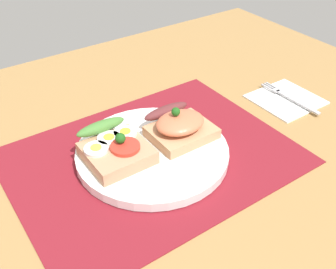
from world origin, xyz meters
TOP-DOWN VIEW (x-y plane):
  - ground_plane at (0.00, 0.00)cm, footprint 120.00×90.00cm
  - placemat at (0.00, 0.00)cm, footprint 43.49×33.12cm
  - plate at (0.00, 0.00)cm, footprint 24.05×24.05cm
  - sandwich_egg_tomato at (-5.61, 1.68)cm, footprint 9.29×10.58cm
  - sandwich_salmon at (5.52, 0.46)cm, footprint 9.97×9.54cm
  - napkin at (30.90, -0.47)cm, footprint 11.99×11.52cm
  - fork at (31.17, -0.21)cm, footprint 1.62×13.84cm

SIDE VIEW (x-z plane):
  - ground_plane at x=0.00cm, z-range -3.20..0.00cm
  - placemat at x=0.00cm, z-range 0.00..0.30cm
  - napkin at x=30.90cm, z-range 0.00..0.60cm
  - fork at x=31.17cm, z-range 0.60..0.92cm
  - plate at x=0.00cm, z-range 0.30..1.81cm
  - sandwich_egg_tomato at x=-5.61cm, z-range 1.18..5.53cm
  - sandwich_salmon at x=5.52cm, z-range 1.01..6.50cm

